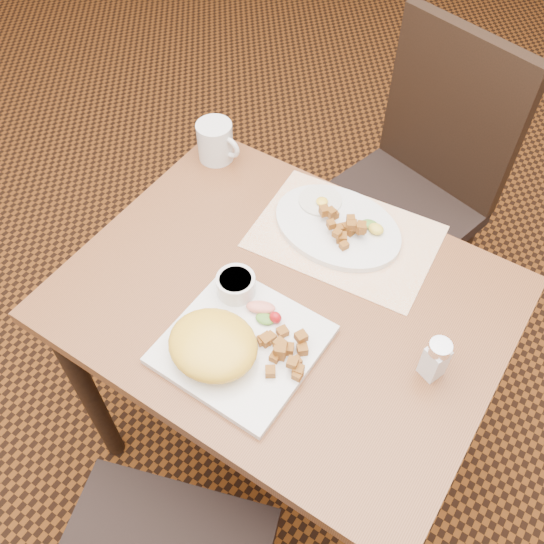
{
  "coord_description": "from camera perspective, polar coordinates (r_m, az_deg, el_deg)",
  "views": [
    {
      "loc": [
        0.39,
        -0.64,
        1.78
      ],
      "look_at": [
        -0.03,
        -0.01,
        0.82
      ],
      "focal_mm": 40.0,
      "sensor_mm": 36.0,
      "label": 1
    }
  ],
  "objects": [
    {
      "name": "plate_square",
      "position": [
        1.2,
        -2.84,
        -6.82
      ],
      "size": [
        0.28,
        0.28,
        0.02
      ],
      "primitive_type": "cube",
      "rotation": [
        0.0,
        0.0,
        -0.01
      ],
      "color": "silver",
      "rests_on": "table"
    },
    {
      "name": "placemat",
      "position": [
        1.38,
        6.88,
        3.35
      ],
      "size": [
        0.42,
        0.31,
        0.0
      ],
      "primitive_type": "cube",
      "rotation": [
        0.0,
        0.0,
        0.09
      ],
      "color": "white",
      "rests_on": "table"
    },
    {
      "name": "table",
      "position": [
        1.36,
        1.09,
        -4.92
      ],
      "size": [
        0.9,
        0.7,
        0.75
      ],
      "color": "brown",
      "rests_on": "ground"
    },
    {
      "name": "ramekin",
      "position": [
        1.24,
        -3.42,
        -1.17
      ],
      "size": [
        0.08,
        0.08,
        0.04
      ],
      "color": "silver",
      "rests_on": "plate_square"
    },
    {
      "name": "garnish_sq",
      "position": [
        1.22,
        -0.66,
        -3.79
      ],
      "size": [
        0.09,
        0.06,
        0.03
      ],
      "color": "#387223",
      "rests_on": "plate_square"
    },
    {
      "name": "garnish_ov",
      "position": [
        1.38,
        9.54,
        4.19
      ],
      "size": [
        0.06,
        0.04,
        0.02
      ],
      "color": "#387223",
      "rests_on": "plate_oval"
    },
    {
      "name": "fried_egg",
      "position": [
        1.42,
        4.58,
        6.73
      ],
      "size": [
        0.1,
        0.1,
        0.02
      ],
      "color": "white",
      "rests_on": "plate_oval"
    },
    {
      "name": "salt_shaker",
      "position": [
        1.17,
        15.14,
        -7.88
      ],
      "size": [
        0.05,
        0.05,
        0.1
      ],
      "color": "white",
      "rests_on": "table"
    },
    {
      "name": "home_fries_sq",
      "position": [
        1.16,
        1.04,
        -7.38
      ],
      "size": [
        0.12,
        0.12,
        0.03
      ],
      "color": "#995918",
      "rests_on": "plate_square"
    },
    {
      "name": "plate_oval",
      "position": [
        1.39,
        6.17,
        4.28
      ],
      "size": [
        0.32,
        0.25,
        0.02
      ],
      "primitive_type": null,
      "rotation": [
        0.0,
        0.0,
        -0.07
      ],
      "color": "silver",
      "rests_on": "placemat"
    },
    {
      "name": "hollandaise_mound",
      "position": [
        1.16,
        -5.63,
        -6.82
      ],
      "size": [
        0.18,
        0.16,
        0.07
      ],
      "color": "yellow",
      "rests_on": "plate_square"
    },
    {
      "name": "home_fries_ov",
      "position": [
        1.35,
        6.84,
        4.3
      ],
      "size": [
        0.12,
        0.09,
        0.04
      ],
      "color": "#995918",
      "rests_on": "plate_oval"
    },
    {
      "name": "coffee_mug",
      "position": [
        1.54,
        -5.3,
        12.13
      ],
      "size": [
        0.12,
        0.09,
        0.1
      ],
      "color": "silver",
      "rests_on": "table"
    },
    {
      "name": "chair_far",
      "position": [
        1.86,
        13.26,
        8.44
      ],
      "size": [
        0.51,
        0.52,
        0.97
      ],
      "rotation": [
        0.0,
        0.0,
        2.89
      ],
      "color": "black",
      "rests_on": "ground"
    },
    {
      "name": "ground",
      "position": [
        1.93,
        0.79,
        -15.35
      ],
      "size": [
        8.0,
        8.0,
        0.0
      ],
      "primitive_type": "plane",
      "color": "black",
      "rests_on": "ground"
    }
  ]
}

